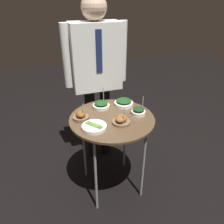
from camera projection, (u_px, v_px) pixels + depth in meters
ground_plane at (112, 184)px, 2.04m from camera, size 8.00×8.00×0.00m
serving_cart at (112, 123)px, 1.72m from camera, size 0.67×0.67×0.72m
bowl_roast_mid_left at (121, 120)px, 1.61m from camera, size 0.13×0.13×0.15m
bowl_spinach_back_right at (101, 105)px, 1.83m from camera, size 0.14×0.14×0.17m
bowl_spinach_front_center at (139, 111)px, 1.73m from camera, size 0.11×0.11×0.15m
bowl_roast_center at (81, 116)px, 1.66m from camera, size 0.12×0.12×0.14m
bowl_asparagus_mid_right at (94, 127)px, 1.55m from camera, size 0.18×0.18×0.03m
bowl_spinach_back_left at (124, 103)px, 1.87m from camera, size 0.16×0.16×0.06m
waiter_figure at (96, 65)px, 1.96m from camera, size 0.58×0.22×1.58m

